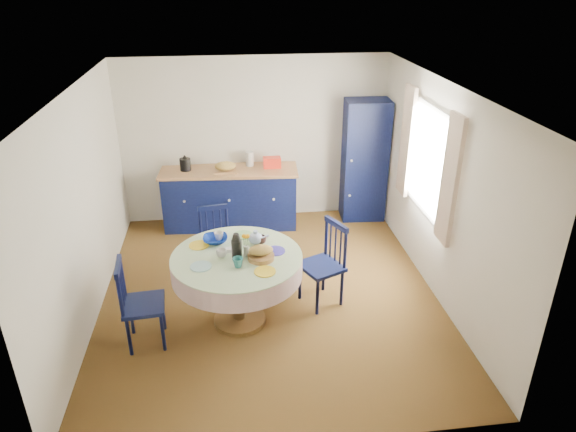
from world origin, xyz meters
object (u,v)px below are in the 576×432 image
at_px(mug_c, 261,240).
at_px(pantry_cabinet, 364,161).
at_px(mug_d, 219,236).
at_px(chair_right, 324,263).
at_px(chair_far, 216,243).
at_px(mug_a, 221,253).
at_px(kitchen_counter, 230,197).
at_px(mug_b, 238,262).
at_px(chair_left, 139,303).
at_px(dining_table, 238,266).
at_px(cobalt_bowl, 215,239).

bearing_deg(mug_c, pantry_cabinet, 52.04).
bearing_deg(mug_d, chair_right, -5.01).
distance_m(chair_far, mug_a, 1.10).
distance_m(kitchen_counter, mug_b, 2.72).
height_order(chair_left, mug_d, chair_left).
distance_m(dining_table, mug_c, 0.41).
height_order(chair_far, chair_right, chair_right).
height_order(chair_left, mug_b, chair_left).
relative_size(kitchen_counter, chair_right, 2.04).
bearing_deg(mug_b, pantry_cabinet, 53.24).
height_order(mug_a, mug_b, mug_b).
bearing_deg(kitchen_counter, mug_d, -90.54).
xyz_separation_m(chair_far, mug_a, (0.08, -1.02, 0.42)).
relative_size(chair_right, mug_a, 9.22).
bearing_deg(cobalt_bowl, dining_table, -55.53).
bearing_deg(mug_a, mug_c, 29.03).
bearing_deg(mug_a, cobalt_bowl, 101.14).
bearing_deg(chair_right, mug_b, -88.01).
bearing_deg(chair_far, pantry_cabinet, 25.05).
height_order(chair_right, cobalt_bowl, chair_right).
distance_m(mug_b, cobalt_bowl, 0.60).
relative_size(pantry_cabinet, dining_table, 1.34).
height_order(kitchen_counter, chair_far, kitchen_counter).
relative_size(chair_far, mug_c, 8.50).
height_order(chair_far, mug_a, mug_a).
bearing_deg(mug_b, kitchen_counter, 90.78).
height_order(dining_table, chair_left, dining_table).
height_order(kitchen_counter, dining_table, kitchen_counter).
relative_size(mug_d, cobalt_bowl, 0.38).
bearing_deg(chair_right, chair_left, -100.57).
bearing_deg(mug_b, chair_right, 26.76).
xyz_separation_m(chair_far, mug_b, (0.25, -1.24, 0.43)).
xyz_separation_m(dining_table, chair_far, (-0.25, 1.02, -0.25)).
bearing_deg(chair_left, mug_b, -94.64).
distance_m(mug_a, cobalt_bowl, 0.34).
height_order(mug_a, mug_c, same).
xyz_separation_m(mug_c, cobalt_bowl, (-0.51, 0.09, -0.01)).
xyz_separation_m(kitchen_counter, cobalt_bowl, (-0.19, -2.13, 0.42)).
bearing_deg(mug_d, cobalt_bowl, -126.34).
bearing_deg(dining_table, chair_far, 103.59).
distance_m(pantry_cabinet, dining_table, 3.24).
xyz_separation_m(kitchen_counter, mug_a, (-0.13, -2.46, 0.43)).
relative_size(chair_left, mug_b, 8.93).
bearing_deg(dining_table, mug_c, 41.50).
bearing_deg(chair_right, kitchen_counter, -179.27).
xyz_separation_m(kitchen_counter, pantry_cabinet, (2.07, 0.05, 0.47)).
distance_m(chair_far, mug_b, 1.34).
height_order(pantry_cabinet, cobalt_bowl, pantry_cabinet).
bearing_deg(cobalt_bowl, mug_b, -67.54).
xyz_separation_m(dining_table, mug_a, (-0.16, 0.00, 0.17)).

